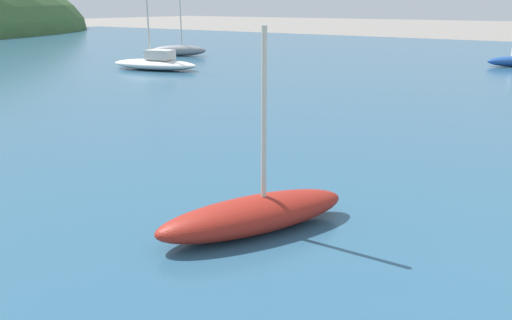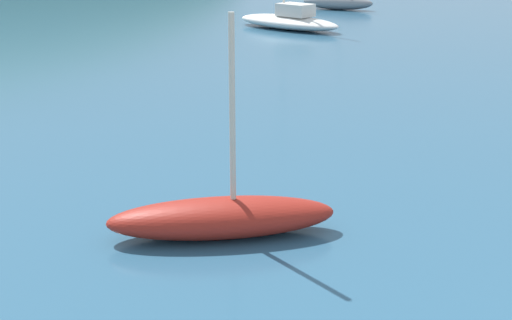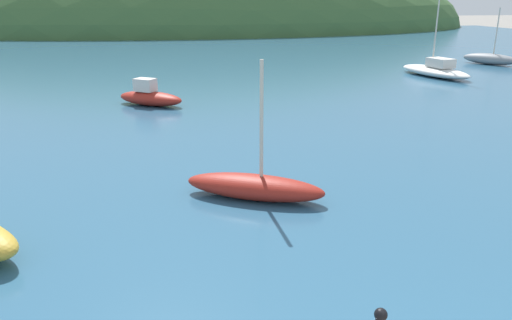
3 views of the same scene
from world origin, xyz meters
name	(u,v)px [view 1 (image 1 of 3)]	position (x,y,z in m)	size (l,w,h in m)	color
boat_nearest_quay	(179,50)	(15.81, 24.16, 0.42)	(2.39, 3.16, 3.16)	gray
boat_red_dinghy	(255,214)	(-1.19, 6.83, 0.35)	(2.79, 1.90, 2.67)	maroon
boat_white_sailboat	(155,63)	(10.35, 20.54, 0.41)	(2.42, 4.54, 5.23)	silver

